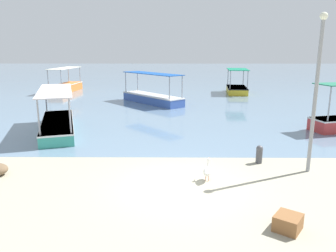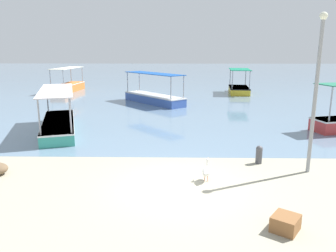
% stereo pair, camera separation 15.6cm
% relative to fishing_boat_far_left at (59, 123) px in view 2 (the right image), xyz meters
% --- Properties ---
extents(ground, '(120.00, 120.00, 0.00)m').
position_rel_fishing_boat_far_left_xyz_m(ground, '(6.69, -7.46, -0.49)').
color(ground, '#A29C86').
extents(harbor_water, '(110.00, 90.00, 0.00)m').
position_rel_fishing_boat_far_left_xyz_m(harbor_water, '(6.69, 40.54, -0.48)').
color(harbor_water, slate).
rests_on(harbor_water, ground).
extents(fishing_boat_far_left, '(3.60, 6.85, 2.36)m').
position_rel_fishing_boat_far_left_xyz_m(fishing_boat_far_left, '(0.00, 0.00, 0.00)').
color(fishing_boat_far_left, teal).
rests_on(fishing_boat_far_left, harbor_water).
extents(fishing_boat_outer, '(2.17, 5.97, 2.55)m').
position_rel_fishing_boat_far_left_xyz_m(fishing_boat_outer, '(-5.03, 17.48, 0.09)').
color(fishing_boat_outer, orange).
rests_on(fishing_boat_outer, harbor_water).
extents(fishing_boat_center, '(5.56, 6.12, 2.55)m').
position_rel_fishing_boat_far_left_xyz_m(fishing_boat_center, '(4.77, 9.93, 0.05)').
color(fishing_boat_center, '#3A5BAE').
rests_on(fishing_boat_center, harbor_water).
extents(fishing_boat_near_left, '(2.48, 4.78, 2.50)m').
position_rel_fishing_boat_far_left_xyz_m(fishing_boat_near_left, '(13.29, 16.48, 0.02)').
color(fishing_boat_near_left, gold).
rests_on(fishing_boat_near_left, harbor_water).
extents(pelican, '(0.41, 0.80, 0.80)m').
position_rel_fishing_boat_far_left_xyz_m(pelican, '(7.69, -6.99, -0.11)').
color(pelican, '#E0997A').
rests_on(pelican, ground).
extents(lamp_post, '(0.28, 0.28, 5.81)m').
position_rel_fishing_boat_far_left_xyz_m(lamp_post, '(11.64, -6.02, 2.78)').
color(lamp_post, gray).
rests_on(lamp_post, ground).
extents(mooring_bollard, '(0.28, 0.28, 0.75)m').
position_rel_fishing_boat_far_left_xyz_m(mooring_bollard, '(10.01, -5.11, -0.09)').
color(mooring_bollard, '#47474C').
rests_on(mooring_bollard, ground).
extents(cargo_crate, '(0.90, 0.91, 0.41)m').
position_rel_fishing_boat_far_left_xyz_m(cargo_crate, '(9.42, -10.21, -0.28)').
color(cargo_crate, brown).
rests_on(cargo_crate, ground).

